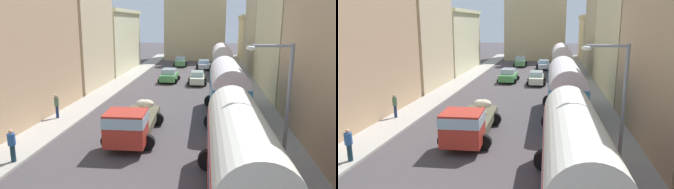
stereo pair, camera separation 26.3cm
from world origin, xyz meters
The scene contains 21 objects.
ground_plane centered at (0.00, 27.00, 0.00)m, with size 154.00×154.00×0.00m, color #453F42.
sidewalk_left centered at (-7.25, 27.00, 0.07)m, with size 2.50×70.00×0.14m, color #A6A098.
sidewalk_right centered at (7.25, 27.00, 0.07)m, with size 2.50×70.00×0.14m, color gray.
building_left_1 centered at (-11.35, 14.43, 5.25)m, with size 6.27×12.77×10.44m.
building_left_2 centered at (-11.24, 26.07, 5.54)m, with size 6.04×9.20×11.02m.
building_left_3 centered at (-11.01, 38.13, 4.36)m, with size 5.53×13.75×8.68m.
building_right_2 centered at (10.89, 26.99, 5.29)m, with size 5.26×14.86×10.52m.
building_right_3 centered at (10.65, 41.14, 6.15)m, with size 4.73×12.90×12.24m.
building_right_4 centered at (10.55, 54.45, 4.15)m, with size 4.52×12.83×8.24m.
distant_church centered at (0.00, 54.71, 7.37)m, with size 11.09×6.82×20.56m.
parked_bus_0 centered at (4.41, 5.01, 2.12)m, with size 3.35×9.20×3.85m.
parked_bus_1 centered at (4.44, 16.74, 2.29)m, with size 3.41×8.94×4.15m.
parked_bus_2 centered at (4.62, 37.01, 2.22)m, with size 3.36×8.63×4.03m.
cargo_truck_0 centered at (-1.28, 11.03, 1.18)m, with size 3.22×7.29×2.25m.
car_0 centered at (-1.69, 30.41, 0.79)m, with size 2.41×4.00×1.57m.
car_1 centered at (-1.74, 44.26, 0.81)m, with size 2.40×4.21×1.61m.
car_2 centered at (1.68, 29.37, 0.76)m, with size 2.26×4.12×1.50m.
car_3 centered at (2.10, 41.55, 0.71)m, with size 2.44×3.99×1.39m.
pedestrian_2 centered at (-6.40, 7.10, 1.03)m, with size 0.50×0.50×1.82m.
pedestrian_3 centered at (-7.75, 14.40, 1.09)m, with size 0.44×0.44×1.89m.
streetlamp_near centered at (6.21, 7.10, 3.70)m, with size 1.95×0.28×6.10m.
Camera 2 is at (3.51, -6.29, 6.93)m, focal length 33.73 mm.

